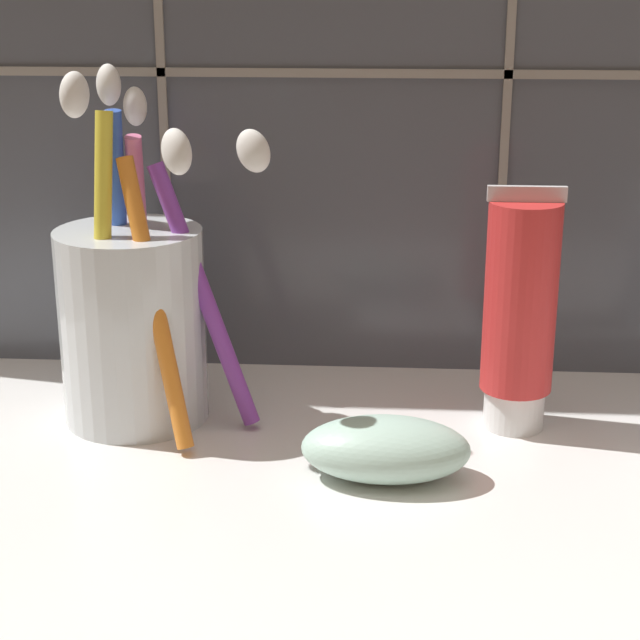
# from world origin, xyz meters

# --- Properties ---
(sink_counter) EXTENTS (0.80, 0.33, 0.02)m
(sink_counter) POSITION_xyz_m (0.00, 0.00, 0.01)
(sink_counter) COLOR white
(sink_counter) RESTS_ON ground
(toothbrush_cup) EXTENTS (0.12, 0.12, 0.19)m
(toothbrush_cup) POSITION_xyz_m (-0.18, 0.08, 0.08)
(toothbrush_cup) COLOR silver
(toothbrush_cup) RESTS_ON sink_counter
(toothpaste_tube) EXTENTS (0.04, 0.04, 0.13)m
(toothpaste_tube) POSITION_xyz_m (0.02, 0.08, 0.09)
(toothpaste_tube) COLOR white
(toothpaste_tube) RESTS_ON sink_counter
(soap_bar) EXTENTS (0.08, 0.05, 0.03)m
(soap_bar) POSITION_xyz_m (-0.05, 0.01, 0.04)
(soap_bar) COLOR silver
(soap_bar) RESTS_ON sink_counter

